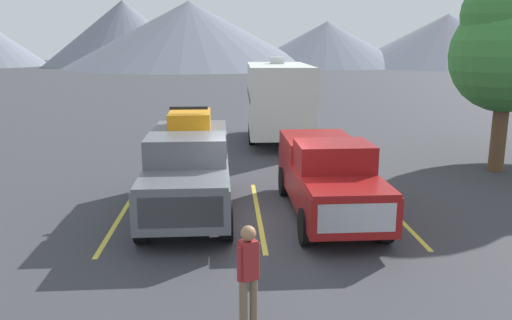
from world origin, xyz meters
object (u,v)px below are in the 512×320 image
at_px(pickup_truck_a, 189,166).
at_px(camper_trailer_a, 278,98).
at_px(pickup_truck_b, 327,175).
at_px(person_a, 248,271).

height_order(pickup_truck_a, camper_trailer_a, camper_trailer_a).
bearing_deg(pickup_truck_b, pickup_truck_a, 172.70).
relative_size(pickup_truck_a, pickup_truck_b, 1.01).
relative_size(pickup_truck_b, camper_trailer_a, 0.78).
bearing_deg(camper_trailer_a, person_a, -97.16).
height_order(camper_trailer_a, person_a, camper_trailer_a).
bearing_deg(pickup_truck_b, camper_trailer_a, 91.67).
relative_size(pickup_truck_b, person_a, 3.28).
bearing_deg(person_a, camper_trailer_a, 82.84).
bearing_deg(pickup_truck_a, camper_trailer_a, 71.23).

